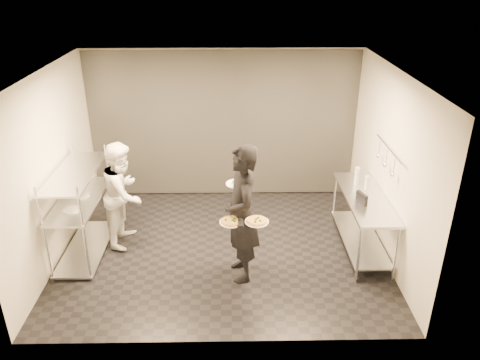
{
  "coord_description": "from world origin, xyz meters",
  "views": [
    {
      "loc": [
        0.16,
        -6.28,
        4.17
      ],
      "look_at": [
        0.28,
        0.24,
        1.1
      ],
      "focal_mm": 35.0,
      "sensor_mm": 36.0,
      "label": 1
    }
  ],
  "objects_px": {
    "pizza_plate_near": "(231,221)",
    "bottle_clear": "(367,182)",
    "pass_rack": "(80,208)",
    "waiter": "(242,214)",
    "chef": "(124,194)",
    "pos_monitor": "(362,198)",
    "bottle_dark": "(357,178)",
    "pizza_plate_far": "(257,221)",
    "salad_plate": "(237,183)",
    "prep_counter": "(363,213)",
    "bottle_green": "(357,176)"
  },
  "relations": [
    {
      "from": "salad_plate",
      "to": "waiter",
      "type": "bearing_deg",
      "value": -77.98
    },
    {
      "from": "pass_rack",
      "to": "bottle_dark",
      "type": "distance_m",
      "value": 4.34
    },
    {
      "from": "pos_monitor",
      "to": "pass_rack",
      "type": "bearing_deg",
      "value": 157.41
    },
    {
      "from": "salad_plate",
      "to": "pos_monitor",
      "type": "bearing_deg",
      "value": 4.83
    },
    {
      "from": "pizza_plate_near",
      "to": "bottle_clear",
      "type": "relative_size",
      "value": 1.47
    },
    {
      "from": "pizza_plate_far",
      "to": "bottle_green",
      "type": "bearing_deg",
      "value": 39.48
    },
    {
      "from": "pass_rack",
      "to": "bottle_green",
      "type": "height_order",
      "value": "pass_rack"
    },
    {
      "from": "pizza_plate_far",
      "to": "salad_plate",
      "type": "bearing_deg",
      "value": 115.39
    },
    {
      "from": "bottle_green",
      "to": "bottle_clear",
      "type": "distance_m",
      "value": 0.21
    },
    {
      "from": "pass_rack",
      "to": "waiter",
      "type": "bearing_deg",
      "value": -15.22
    },
    {
      "from": "pos_monitor",
      "to": "bottle_dark",
      "type": "height_order",
      "value": "bottle_dark"
    },
    {
      "from": "chef",
      "to": "salad_plate",
      "type": "xyz_separation_m",
      "value": [
        1.77,
        -0.68,
        0.5
      ]
    },
    {
      "from": "pizza_plate_far",
      "to": "salad_plate",
      "type": "relative_size",
      "value": 1.04
    },
    {
      "from": "pizza_plate_near",
      "to": "pos_monitor",
      "type": "distance_m",
      "value": 2.02
    },
    {
      "from": "chef",
      "to": "bottle_green",
      "type": "bearing_deg",
      "value": -80.64
    },
    {
      "from": "pass_rack",
      "to": "bottle_clear",
      "type": "bearing_deg",
      "value": 3.69
    },
    {
      "from": "prep_counter",
      "to": "bottle_dark",
      "type": "relative_size",
      "value": 8.72
    },
    {
      "from": "chef",
      "to": "pizza_plate_near",
      "type": "relative_size",
      "value": 5.41
    },
    {
      "from": "pos_monitor",
      "to": "bottle_dark",
      "type": "bearing_deg",
      "value": 62.37
    },
    {
      "from": "pos_monitor",
      "to": "bottle_clear",
      "type": "height_order",
      "value": "bottle_clear"
    },
    {
      "from": "prep_counter",
      "to": "chef",
      "type": "height_order",
      "value": "chef"
    },
    {
      "from": "pass_rack",
      "to": "pos_monitor",
      "type": "relative_size",
      "value": 6.81
    },
    {
      "from": "prep_counter",
      "to": "salad_plate",
      "type": "distance_m",
      "value": 2.12
    },
    {
      "from": "salad_plate",
      "to": "chef",
      "type": "bearing_deg",
      "value": 158.92
    },
    {
      "from": "pizza_plate_near",
      "to": "chef",
      "type": "bearing_deg",
      "value": 145.22
    },
    {
      "from": "bottle_green",
      "to": "bottle_clear",
      "type": "height_order",
      "value": "bottle_green"
    },
    {
      "from": "bottle_clear",
      "to": "salad_plate",
      "type": "bearing_deg",
      "value": -162.08
    },
    {
      "from": "waiter",
      "to": "pos_monitor",
      "type": "xyz_separation_m",
      "value": [
        1.77,
        0.44,
        -0.0
      ]
    },
    {
      "from": "pizza_plate_near",
      "to": "salad_plate",
      "type": "distance_m",
      "value": 0.6
    },
    {
      "from": "pass_rack",
      "to": "bottle_green",
      "type": "distance_m",
      "value": 4.33
    },
    {
      "from": "bottle_green",
      "to": "pos_monitor",
      "type": "bearing_deg",
      "value": -97.52
    },
    {
      "from": "bottle_clear",
      "to": "bottle_dark",
      "type": "distance_m",
      "value": 0.2
    },
    {
      "from": "salad_plate",
      "to": "bottle_green",
      "type": "distance_m",
      "value": 2.12
    },
    {
      "from": "waiter",
      "to": "bottle_dark",
      "type": "distance_m",
      "value": 2.17
    },
    {
      "from": "pass_rack",
      "to": "salad_plate",
      "type": "bearing_deg",
      "value": -8.98
    },
    {
      "from": "chef",
      "to": "pos_monitor",
      "type": "bearing_deg",
      "value": -91.25
    },
    {
      "from": "prep_counter",
      "to": "pos_monitor",
      "type": "distance_m",
      "value": 0.46
    },
    {
      "from": "pass_rack",
      "to": "bottle_dark",
      "type": "bearing_deg",
      "value": 5.95
    },
    {
      "from": "salad_plate",
      "to": "bottle_dark",
      "type": "xyz_separation_m",
      "value": [
        1.93,
        0.82,
        -0.33
      ]
    },
    {
      "from": "prep_counter",
      "to": "pizza_plate_far",
      "type": "distance_m",
      "value": 1.98
    },
    {
      "from": "pass_rack",
      "to": "chef",
      "type": "relative_size",
      "value": 0.94
    },
    {
      "from": "pass_rack",
      "to": "waiter",
      "type": "height_order",
      "value": "waiter"
    },
    {
      "from": "prep_counter",
      "to": "waiter",
      "type": "relative_size",
      "value": 0.9
    },
    {
      "from": "prep_counter",
      "to": "pizza_plate_far",
      "type": "xyz_separation_m",
      "value": [
        -1.7,
        -0.92,
        0.42
      ]
    },
    {
      "from": "prep_counter",
      "to": "pizza_plate_far",
      "type": "height_order",
      "value": "pizza_plate_far"
    },
    {
      "from": "pass_rack",
      "to": "chef",
      "type": "height_order",
      "value": "chef"
    },
    {
      "from": "prep_counter",
      "to": "pos_monitor",
      "type": "relative_size",
      "value": 7.67
    },
    {
      "from": "pos_monitor",
      "to": "chef",
      "type": "bearing_deg",
      "value": 152.07
    },
    {
      "from": "pass_rack",
      "to": "salad_plate",
      "type": "relative_size",
      "value": 5.21
    },
    {
      "from": "pizza_plate_far",
      "to": "pos_monitor",
      "type": "relative_size",
      "value": 1.36
    }
  ]
}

